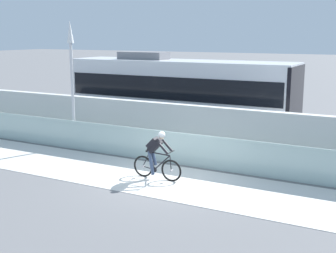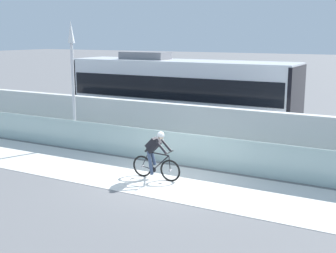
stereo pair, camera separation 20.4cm
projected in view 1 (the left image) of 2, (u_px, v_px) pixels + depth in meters
name	position (u px, v px, depth m)	size (l,w,h in m)	color
ground_plane	(164.00, 180.00, 14.66)	(200.00, 200.00, 0.00)	slate
bike_path_deck	(164.00, 180.00, 14.66)	(32.00, 3.20, 0.01)	silver
glass_parapet	(188.00, 150.00, 16.15)	(32.00, 0.05, 1.19)	#ADC6C1
concrete_barrier_wall	(208.00, 131.00, 17.63)	(32.00, 0.36, 1.91)	silver
tram_rail_near	(230.00, 141.00, 19.97)	(32.00, 0.08, 0.01)	#595654
tram_rail_far	(240.00, 135.00, 21.21)	(32.00, 0.08, 0.01)	#595654
tram	(179.00, 93.00, 21.53)	(11.06, 2.54, 3.81)	silver
cyclist_on_bike	(157.00, 155.00, 14.62)	(1.77, 0.58, 1.61)	black
lamp_post_antenna	(72.00, 68.00, 18.37)	(0.28, 0.28, 5.20)	gray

